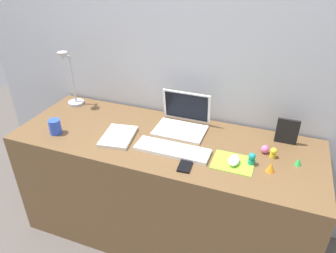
% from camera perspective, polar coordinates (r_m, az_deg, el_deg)
% --- Properties ---
extents(ground_plane, '(6.00, 6.00, 0.00)m').
position_cam_1_polar(ground_plane, '(2.31, -0.55, -17.96)').
color(ground_plane, '#59514C').
extents(back_wall, '(2.98, 0.05, 1.66)m').
position_cam_1_polar(back_wall, '(2.08, 2.91, 4.77)').
color(back_wall, '#B2B7C1').
rests_on(back_wall, ground_plane).
extents(desk, '(1.78, 0.64, 0.74)m').
position_cam_1_polar(desk, '(2.05, -0.60, -11.06)').
color(desk, brown).
rests_on(desk, ground_plane).
extents(laptop, '(0.30, 0.24, 0.21)m').
position_cam_1_polar(laptop, '(1.92, 2.71, 1.25)').
color(laptop, white).
rests_on(laptop, desk).
extents(keyboard, '(0.41, 0.13, 0.02)m').
position_cam_1_polar(keyboard, '(1.72, 0.77, -4.21)').
color(keyboard, white).
rests_on(keyboard, desk).
extents(mousepad, '(0.21, 0.17, 0.00)m').
position_cam_1_polar(mousepad, '(1.67, 11.67, -6.41)').
color(mousepad, '#8CDB33').
rests_on(mousepad, desk).
extents(mouse, '(0.06, 0.10, 0.03)m').
position_cam_1_polar(mouse, '(1.66, 11.81, -5.99)').
color(mouse, white).
rests_on(mouse, mousepad).
extents(cell_phone, '(0.07, 0.13, 0.01)m').
position_cam_1_polar(cell_phone, '(1.62, 3.19, -6.88)').
color(cell_phone, black).
rests_on(cell_phone, desk).
extents(desk_lamp, '(0.11, 0.14, 0.39)m').
position_cam_1_polar(desk_lamp, '(2.23, -17.23, 7.98)').
color(desk_lamp, '#B7B7BC').
rests_on(desk_lamp, desk).
extents(notebook_pad, '(0.21, 0.26, 0.02)m').
position_cam_1_polar(notebook_pad, '(1.86, -8.96, -1.78)').
color(notebook_pad, silver).
rests_on(notebook_pad, desk).
extents(picture_frame, '(0.12, 0.02, 0.15)m').
position_cam_1_polar(picture_frame, '(1.88, 20.70, -0.84)').
color(picture_frame, black).
rests_on(picture_frame, desk).
extents(coffee_mug, '(0.07, 0.07, 0.09)m').
position_cam_1_polar(coffee_mug, '(1.98, -19.72, -0.01)').
color(coffee_mug, blue).
rests_on(coffee_mug, desk).
extents(toy_figurine_pink, '(0.04, 0.04, 0.05)m').
position_cam_1_polar(toy_figurine_pink, '(1.78, 17.08, -3.95)').
color(toy_figurine_pink, pink).
rests_on(toy_figurine_pink, desk).
extents(toy_figurine_yellow, '(0.03, 0.03, 0.06)m').
position_cam_1_polar(toy_figurine_yellow, '(1.75, 18.48, -4.48)').
color(toy_figurine_yellow, yellow).
rests_on(toy_figurine_yellow, desk).
extents(toy_figurine_teal, '(0.04, 0.04, 0.07)m').
position_cam_1_polar(toy_figurine_teal, '(1.67, 14.89, -5.63)').
color(toy_figurine_teal, teal).
rests_on(toy_figurine_teal, desk).
extents(toy_figurine_green, '(0.04, 0.04, 0.04)m').
position_cam_1_polar(toy_figurine_green, '(1.75, 22.49, -5.90)').
color(toy_figurine_green, green).
rests_on(toy_figurine_green, desk).
extents(toy_figurine_orange, '(0.05, 0.05, 0.05)m').
position_cam_1_polar(toy_figurine_orange, '(1.65, 18.06, -7.00)').
color(toy_figurine_orange, orange).
rests_on(toy_figurine_orange, desk).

